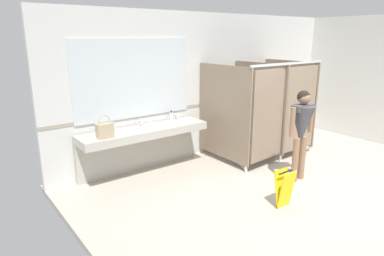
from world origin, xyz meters
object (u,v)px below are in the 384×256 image
Objects in this scene: soap_dispenser at (171,116)px; handbag at (105,130)px; paper_cup at (150,125)px; person_standing at (302,125)px; wet_floor_sign at (284,188)px.

handbag is at bearing -167.72° from soap_dispenser.
paper_cup is at bearing 5.77° from handbag.
soap_dispenser is 0.65m from paper_cup.
person_standing is 2.40m from soap_dispenser.
handbag is 0.89m from paper_cup.
soap_dispenser is at bearing 97.27° from wet_floor_sign.
paper_cup is at bearing 136.91° from person_standing.
handbag is 1.97× the size of soap_dispenser.
person_standing is 8.15× the size of soap_dispenser.
person_standing is 14.61× the size of paper_cup.
person_standing reaches higher than paper_cup.
person_standing is at bearing -31.29° from handbag.
soap_dispenser reaches higher than paper_cup.
wet_floor_sign is at bearing -50.24° from handbag.
handbag is at bearing 129.76° from wet_floor_sign.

